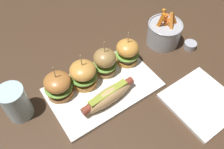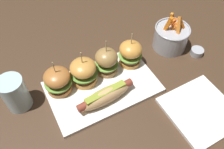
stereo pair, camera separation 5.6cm
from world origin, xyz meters
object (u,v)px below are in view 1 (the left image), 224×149
(water_glass, at_px, (16,103))
(sauce_ramekin, at_px, (190,45))
(slider_center_left, at_px, (83,74))
(slider_center_right, at_px, (105,62))
(slider_far_right, at_px, (127,52))
(slider_far_left, at_px, (58,85))
(platter_main, at_px, (103,88))
(hot_dog, at_px, (108,96))
(side_plate, at_px, (201,102))
(fries_bucket, at_px, (164,33))

(water_glass, bearing_deg, sauce_ramekin, -8.25)
(slider_center_left, height_order, water_glass, slider_center_left)
(slider_center_left, xyz_separation_m, slider_center_right, (0.09, 0.00, 0.00))
(slider_far_right, bearing_deg, slider_far_left, 178.57)
(platter_main, xyz_separation_m, slider_center_left, (-0.04, 0.05, 0.05))
(slider_far_right, bearing_deg, hot_dog, -145.18)
(slider_center_right, bearing_deg, hot_dog, -118.67)
(slider_center_right, relative_size, water_glass, 1.19)
(slider_far_right, distance_m, side_plate, 0.30)
(platter_main, relative_size, slider_far_left, 2.76)
(platter_main, bearing_deg, slider_center_left, 131.71)
(slider_far_left, distance_m, slider_center_right, 0.18)
(slider_center_left, relative_size, water_glass, 1.15)
(platter_main, xyz_separation_m, water_glass, (-0.27, 0.07, 0.05))
(slider_center_left, xyz_separation_m, sauce_ramekin, (0.44, -0.07, -0.05))
(slider_center_right, xyz_separation_m, side_plate, (0.19, -0.28, -0.06))
(side_plate, relative_size, water_glass, 1.72)
(slider_center_right, xyz_separation_m, slider_far_right, (0.09, -0.00, -0.00))
(water_glass, bearing_deg, slider_far_left, -5.64)
(slider_far_left, xyz_separation_m, sauce_ramekin, (0.53, -0.08, -0.05))
(fries_bucket, bearing_deg, slider_far_right, -176.39)
(slider_far_right, bearing_deg, water_glass, 177.17)
(side_plate, bearing_deg, slider_far_left, 142.15)
(sauce_ramekin, xyz_separation_m, side_plate, (-0.16, -0.20, -0.01))
(slider_far_right, xyz_separation_m, sauce_ramekin, (0.26, -0.08, -0.05))
(sauce_ramekin, bearing_deg, fries_bucket, 127.37)
(slider_far_left, bearing_deg, platter_main, -23.34)
(slider_far_right, bearing_deg, side_plate, -70.51)
(slider_far_left, xyz_separation_m, side_plate, (0.37, -0.29, -0.05))
(hot_dog, relative_size, sauce_ramekin, 4.10)
(slider_center_left, bearing_deg, platter_main, -48.29)
(platter_main, distance_m, slider_center_left, 0.09)
(slider_center_left, relative_size, slider_far_right, 1.00)
(hot_dog, height_order, fries_bucket, fries_bucket)
(hot_dog, bearing_deg, fries_bucket, 19.08)
(platter_main, bearing_deg, side_plate, -44.13)
(slider_center_left, bearing_deg, slider_far_left, 175.09)
(slider_center_right, distance_m, fries_bucket, 0.28)
(side_plate, height_order, water_glass, water_glass)
(platter_main, relative_size, slider_center_left, 2.65)
(fries_bucket, bearing_deg, slider_far_left, -179.34)
(slider_center_left, relative_size, sauce_ramekin, 2.87)
(platter_main, xyz_separation_m, hot_dog, (-0.02, -0.06, 0.03))
(slider_far_left, height_order, sauce_ramekin, slider_far_left)
(hot_dog, xyz_separation_m, slider_center_right, (0.06, 0.11, 0.02))
(slider_center_right, relative_size, fries_bucket, 1.01)
(slider_center_left, distance_m, slider_far_right, 0.18)
(slider_far_right, relative_size, sauce_ramekin, 2.86)
(hot_dog, xyz_separation_m, sauce_ramekin, (0.41, 0.03, -0.03))
(slider_far_left, distance_m, slider_center_left, 0.09)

